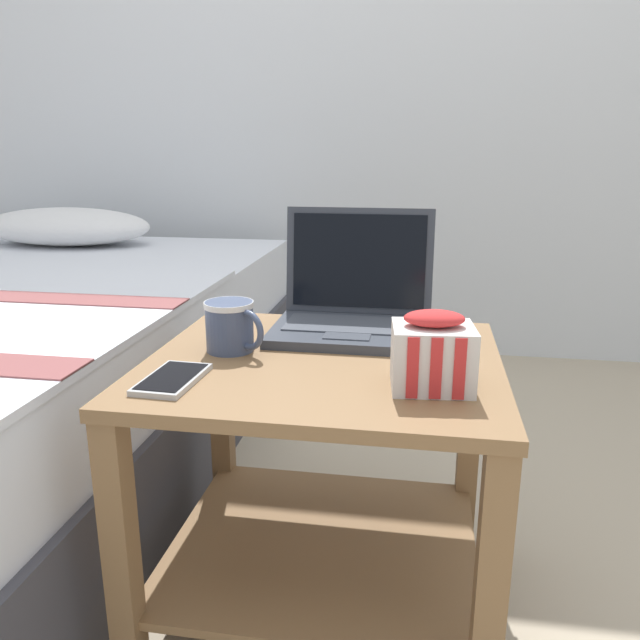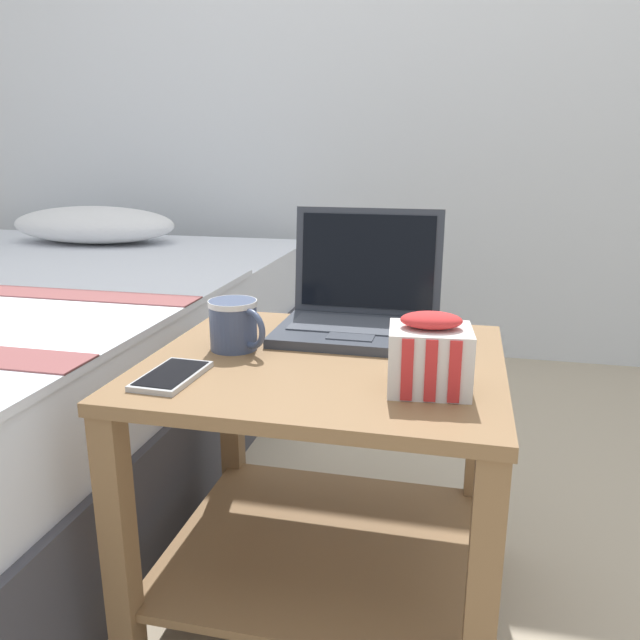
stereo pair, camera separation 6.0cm
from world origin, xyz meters
The scene contains 7 objects.
ground_plane centered at (0.00, 0.00, 0.00)m, with size 8.00×8.00×0.00m, color tan.
back_wall centered at (0.00, 1.62, 1.25)m, with size 8.00×0.05×2.50m.
bedside_table centered at (0.00, 0.00, 0.32)m, with size 0.61×0.55×0.50m.
laptop centered at (0.03, 0.18, 0.55)m, with size 0.30×0.25×0.23m.
mug_front_left centered at (-0.17, 0.01, 0.55)m, with size 0.12×0.09×0.09m.
snack_bag centered at (0.18, -0.11, 0.56)m, with size 0.13×0.11×0.12m.
cell_phone centered at (-0.22, -0.15, 0.51)m, with size 0.08×0.14×0.01m.
Camera 2 is at (0.22, -1.00, 0.86)m, focal length 35.00 mm.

